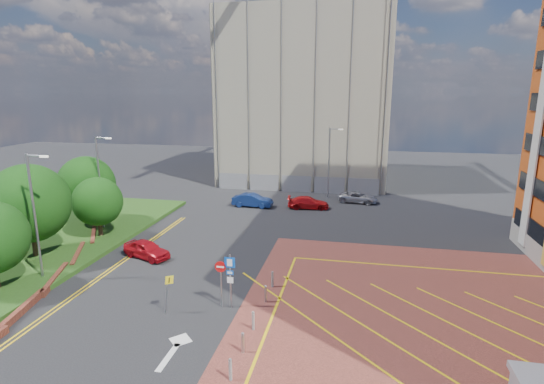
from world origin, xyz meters
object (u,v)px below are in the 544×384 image
(sign_cluster, at_px, (227,275))
(lamp_left_near, at_px, (35,211))
(lamp_back, at_px, (330,160))
(tree_b, at_px, (29,203))
(lamp_left_far, at_px, (100,179))
(car_red_left, at_px, (147,249))
(car_blue_back, at_px, (252,200))
(car_red_back, at_px, (308,203))
(car_silver_back, at_px, (358,197))
(tree_c, at_px, (98,202))
(warning_sign, at_px, (168,289))
(tree_d, at_px, (87,184))

(sign_cluster, bearing_deg, lamp_left_near, 175.44)
(lamp_back, bearing_deg, tree_b, -130.41)
(lamp_left_far, distance_m, car_red_left, 9.30)
(car_blue_back, bearing_deg, car_red_left, 166.86)
(tree_b, bearing_deg, car_blue_back, 55.35)
(lamp_left_near, height_order, lamp_left_far, same)
(sign_cluster, relative_size, car_red_back, 0.75)
(car_red_back, bearing_deg, car_silver_back, -61.90)
(tree_c, xyz_separation_m, lamp_back, (17.58, 18.00, 1.17))
(lamp_left_near, relative_size, warning_sign, 3.56)
(tree_c, bearing_deg, car_red_left, -28.10)
(sign_cluster, bearing_deg, lamp_left_far, 143.18)
(tree_d, relative_size, lamp_back, 0.76)
(tree_c, relative_size, car_blue_back, 1.15)
(lamp_left_far, xyz_separation_m, car_red_back, (16.75, 10.78, -4.04))
(tree_b, relative_size, warning_sign, 3.00)
(tree_c, distance_m, lamp_left_far, 2.65)
(lamp_back, relative_size, warning_sign, 3.56)
(warning_sign, bearing_deg, sign_cluster, 22.71)
(sign_cluster, height_order, car_red_back, sign_cluster)
(warning_sign, bearing_deg, tree_d, 136.17)
(sign_cluster, bearing_deg, tree_b, 165.74)
(warning_sign, xyz_separation_m, car_silver_back, (10.10, 26.55, -0.84))
(car_blue_back, bearing_deg, lamp_left_far, 135.52)
(tree_d, relative_size, lamp_left_far, 0.76)
(tree_b, relative_size, car_red_back, 1.57)
(tree_d, bearing_deg, lamp_left_near, -69.65)
(lamp_left_far, bearing_deg, tree_c, -65.29)
(lamp_left_far, bearing_deg, car_silver_back, 33.20)
(car_silver_back, bearing_deg, car_blue_back, 116.77)
(lamp_back, distance_m, car_red_back, 6.66)
(warning_sign, bearing_deg, tree_c, 136.50)
(lamp_back, xyz_separation_m, car_red_back, (-1.75, -5.22, -3.74))
(tree_c, height_order, warning_sign, tree_c)
(tree_c, height_order, car_silver_back, tree_c)
(warning_sign, relative_size, car_silver_back, 0.53)
(car_silver_back, bearing_deg, tree_d, 125.78)
(tree_d, bearing_deg, sign_cluster, -35.58)
(lamp_left_far, relative_size, car_silver_back, 1.90)
(tree_b, bearing_deg, car_silver_back, 42.89)
(tree_d, bearing_deg, car_red_back, 27.44)
(tree_b, height_order, tree_c, tree_b)
(tree_d, relative_size, car_blue_back, 1.42)
(tree_c, relative_size, sign_cluster, 1.53)
(car_red_left, bearing_deg, lamp_left_near, 157.21)
(sign_cluster, xyz_separation_m, car_red_back, (2.03, 21.79, -1.33))
(lamp_left_near, relative_size, car_silver_back, 1.90)
(tree_d, distance_m, sign_cluster, 20.74)
(lamp_left_near, distance_m, car_red_left, 7.89)
(tree_d, xyz_separation_m, sign_cluster, (16.80, -12.02, -1.92))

